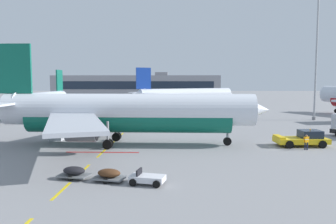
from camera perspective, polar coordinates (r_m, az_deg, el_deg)
name	(u,v)px	position (r m, az deg, el deg)	size (l,w,h in m)	color
ground	(265,130)	(56.85, 15.79, -2.82)	(400.00, 400.00, 0.00)	gray
apron_paint_markings	(124,132)	(52.49, -7.29, -3.32)	(8.00, 93.72, 0.01)	yellow
airliner_foreground	(124,112)	(41.93, -7.32, -0.05)	(34.69, 34.63, 12.20)	silver
pushback_tug	(303,139)	(44.08, 21.42, -4.11)	(6.18, 3.51, 2.08)	yellow
airliner_mid_left	(185,96)	(93.36, 2.84, 2.66)	(29.82, 28.21, 10.99)	silver
airliner_far_right	(41,101)	(78.54, -20.30, 1.69)	(29.30, 29.36, 10.32)	silver
fuel_service_truck	(65,114)	(66.17, -16.69, -0.29)	(7.38, 4.95, 3.14)	black
baggage_train	(110,175)	(27.45, -9.65, -10.20)	(8.71, 3.29, 1.14)	silver
ground_crew_worker	(306,141)	(41.80, 21.90, -4.50)	(0.67, 0.42, 1.73)	#191E38
uld_cargo_container	(57,134)	(47.16, -17.95, -3.53)	(1.66, 1.62, 1.60)	#B7BCC6
apron_light_mast_far	(317,35)	(73.83, 23.44, 11.55)	(1.80, 1.80, 26.63)	slate
terminal_satellite	(137,86)	(167.60, -5.07, 4.31)	(77.92, 20.34, 11.62)	gray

